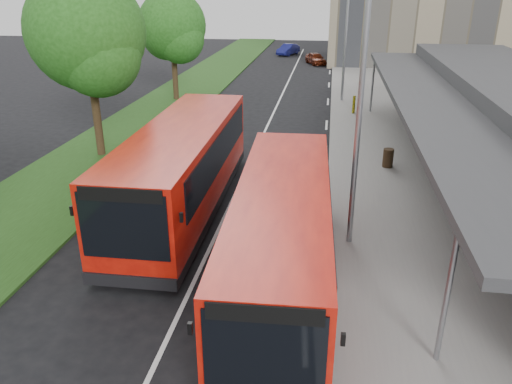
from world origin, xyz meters
The scene contains 15 objects.
ground centered at (0.00, 0.00, 0.00)m, with size 120.00×120.00×0.00m, color black.
pavement centered at (6.00, 20.00, 0.07)m, with size 5.00×80.00×0.15m, color gray.
grass_verge centered at (-7.00, 20.00, 0.05)m, with size 5.00×80.00×0.10m, color #1F3F14.
lane_centre_line centered at (0.00, 15.00, 0.01)m, with size 0.12×70.00×0.01m, color silver.
kerb_dashes centered at (3.30, 19.00, 0.01)m, with size 0.12×56.00×0.01m.
tree_mid centered at (-7.01, 9.05, 5.22)m, with size 5.03×5.03×8.08m.
tree_far centered at (-7.01, 21.05, 4.57)m, with size 4.44×4.44×7.09m.
lamp_post_near centered at (4.12, 2.00, 4.72)m, with size 1.44×0.28×8.00m.
lamp_post_far centered at (4.12, 22.00, 4.72)m, with size 1.44×0.28×8.00m.
bus_main centered at (2.34, -0.38, 1.43)m, with size 2.87×9.91×2.78m.
bus_second centered at (-1.51, 3.82, 1.55)m, with size 2.91×10.73×3.03m.
litter_bin centered at (6.00, 9.02, 0.55)m, with size 0.44×0.44×0.80m, color #332414.
bollard centered at (4.85, 18.40, 0.68)m, with size 0.17×0.17×1.05m, color yellow.
car_near centered at (1.86, 38.54, 0.56)m, with size 1.32×3.29×1.12m, color #571B0C.
car_far centered at (-1.40, 44.87, 0.59)m, with size 1.24×3.56×1.17m, color navy.
Camera 1 is at (3.34, -11.81, 7.52)m, focal length 35.00 mm.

